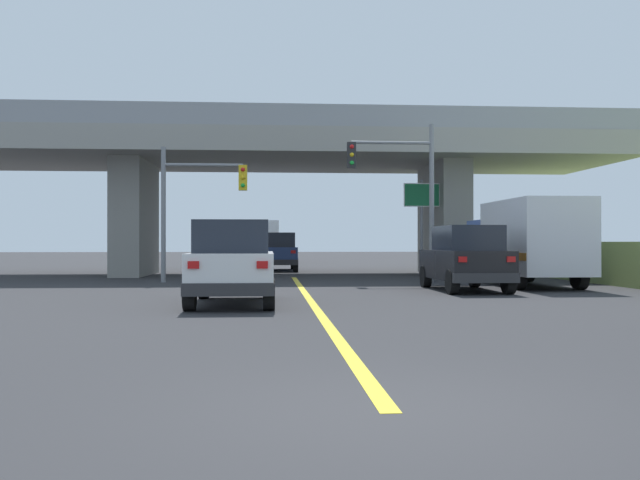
% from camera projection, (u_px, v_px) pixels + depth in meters
% --- Properties ---
extents(ground, '(160.00, 160.00, 0.00)m').
position_uv_depth(ground, '(292.00, 275.00, 33.05)').
color(ground, '#2B2B2D').
extents(overpass_bridge, '(30.14, 9.02, 7.15)m').
position_uv_depth(overpass_bridge, '(292.00, 165.00, 33.07)').
color(overpass_bridge, gray).
rests_on(overpass_bridge, ground).
extents(lane_divider_stripe, '(0.20, 24.23, 0.01)m').
position_uv_depth(lane_divider_stripe, '(310.00, 300.00, 18.28)').
color(lane_divider_stripe, yellow).
rests_on(lane_divider_stripe, ground).
extents(suv_lead, '(2.00, 4.58, 2.02)m').
position_uv_depth(suv_lead, '(233.00, 263.00, 17.14)').
color(suv_lead, silver).
rests_on(suv_lead, ground).
extents(suv_crossing, '(1.99, 4.44, 2.02)m').
position_uv_depth(suv_crossing, '(465.00, 258.00, 21.97)').
color(suv_crossing, black).
rests_on(suv_crossing, ground).
extents(box_truck, '(2.33, 6.66, 2.91)m').
position_uv_depth(box_truck, '(527.00, 241.00, 24.36)').
color(box_truck, navy).
rests_on(box_truck, ground).
extents(sedan_oncoming, '(1.98, 4.85, 2.02)m').
position_uv_depth(sedan_oncoming, '(278.00, 252.00, 37.90)').
color(sedan_oncoming, navy).
rests_on(sedan_oncoming, ground).
extents(traffic_signal_nearside, '(3.29, 0.36, 5.95)m').
position_uv_depth(traffic_signal_nearside, '(404.00, 182.00, 26.49)').
color(traffic_signal_nearside, slate).
rests_on(traffic_signal_nearside, ground).
extents(traffic_signal_farside, '(3.24, 0.36, 5.12)m').
position_uv_depth(traffic_signal_farside, '(194.00, 196.00, 26.74)').
color(traffic_signal_farside, slate).
rests_on(traffic_signal_farside, ground).
extents(highway_sign, '(1.62, 0.17, 4.30)m').
position_uv_depth(highway_sign, '(422.00, 205.00, 31.45)').
color(highway_sign, slate).
rests_on(highway_sign, ground).
extents(semi_truck_distant, '(2.33, 6.63, 3.08)m').
position_uv_depth(semi_truck_distant, '(263.00, 241.00, 52.72)').
color(semi_truck_distant, red).
rests_on(semi_truck_distant, ground).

